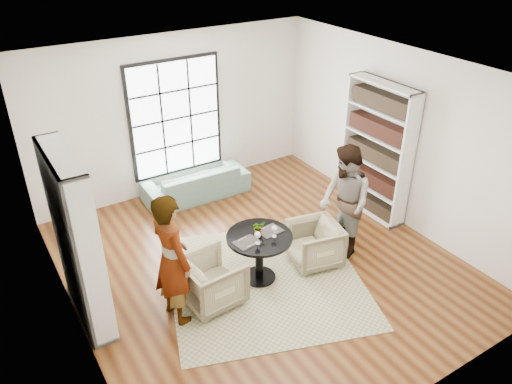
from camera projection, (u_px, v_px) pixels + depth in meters
ground at (261, 263)px, 7.80m from camera, size 6.00×6.00×0.00m
room_shell at (242, 178)px, 7.59m from camera, size 6.00×6.01×6.00m
rug at (266, 280)px, 7.43m from camera, size 3.53×3.53×0.01m
pedestal_table at (259, 248)px, 7.22m from camera, size 0.96×0.96×0.76m
sofa at (196, 182)px, 9.51m from camera, size 2.01×0.81×0.58m
armchair_left at (212, 281)px, 6.88m from camera, size 0.84×0.82×0.72m
armchair_right at (314, 244)px, 7.67m from camera, size 0.89×0.87×0.68m
person_left at (172, 260)px, 6.34m from camera, size 0.54×0.74×1.88m
person_right at (345, 202)px, 7.64m from camera, size 0.89×1.03×1.83m
placemat_left at (247, 242)px, 6.97m from camera, size 0.37×0.30×0.01m
placemat_right at (270, 231)px, 7.22m from camera, size 0.37×0.30×0.01m
cutlery_left at (247, 242)px, 6.96m from camera, size 0.17×0.24×0.01m
cutlery_right at (270, 230)px, 7.22m from camera, size 0.17×0.24×0.01m
wine_glass_left at (258, 235)px, 6.88m from camera, size 0.09×0.09×0.19m
wine_glass_right at (274, 229)px, 7.03m from camera, size 0.08×0.08×0.18m
flower_centerpiece at (258, 228)px, 7.12m from camera, size 0.18×0.16×0.20m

